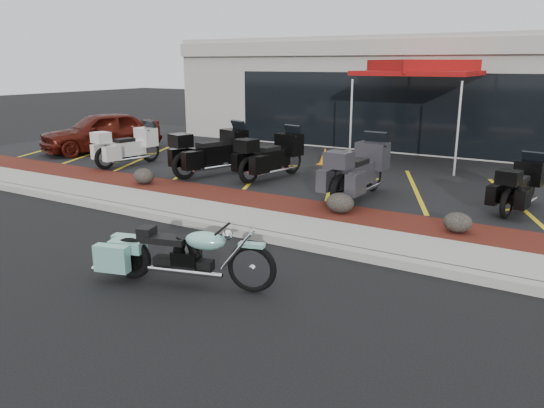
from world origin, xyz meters
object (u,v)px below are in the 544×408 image
Objects in this scene: touring_white at (150,141)px; traffic_cone at (325,156)px; hero_cruiser at (252,261)px; popup_canopy at (421,69)px; parked_car at (101,132)px.

touring_white is 5.36m from traffic_cone.
touring_white is 4.47× the size of traffic_cone.
touring_white is at bearing -153.38° from traffic_cone.
hero_cruiser reaches higher than traffic_cone.
popup_canopy is at bearing 79.09° from hero_cruiser.
parked_car is 8.14× the size of traffic_cone.
traffic_cone is at bearing 34.79° from parked_car.
parked_car is (-10.60, 6.81, 0.36)m from hero_cruiser.
parked_car is at bearing -155.09° from popup_canopy.
parked_car is 1.13× the size of popup_canopy.
parked_car reaches higher than traffic_cone.
parked_car is at bearing 132.02° from hero_cruiser.
traffic_cone is (-2.99, 8.59, -0.07)m from hero_cruiser.
traffic_cone is 3.81m from popup_canopy.
hero_cruiser is at bearing -119.24° from touring_white.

